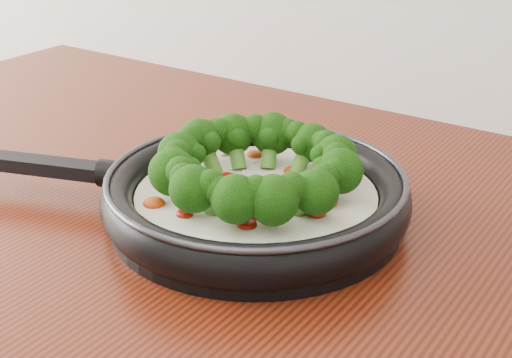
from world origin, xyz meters
The scene contains 1 object.
skillet centered at (-0.03, 1.07, 0.94)m, with size 0.55×0.42×0.09m.
Camera 1 is at (0.37, 0.49, 1.27)m, focal length 50.71 mm.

